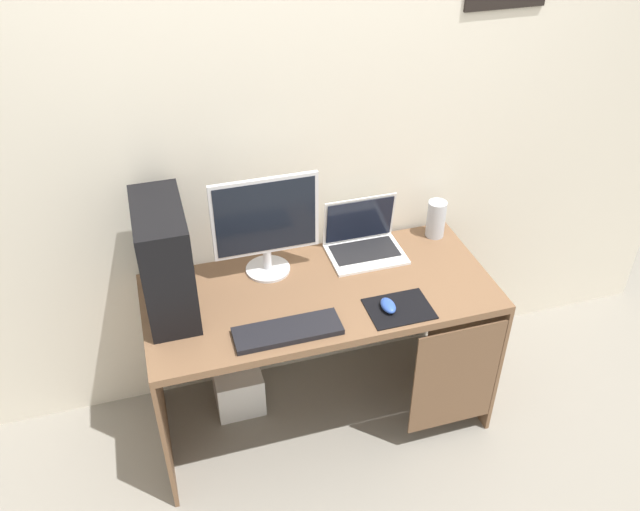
{
  "coord_description": "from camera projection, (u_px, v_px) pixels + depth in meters",
  "views": [
    {
      "loc": [
        -0.62,
        -2.07,
        2.49
      ],
      "look_at": [
        0.0,
        0.0,
        0.93
      ],
      "focal_mm": 36.99,
      "sensor_mm": 36.0,
      "label": 1
    }
  ],
  "objects": [
    {
      "name": "monitor",
      "position": [
        266.0,
        225.0,
        2.73
      ],
      "size": [
        0.45,
        0.19,
        0.46
      ],
      "color": "silver",
      "rests_on": "desk"
    },
    {
      "name": "keyboard",
      "position": [
        288.0,
        331.0,
        2.54
      ],
      "size": [
        0.42,
        0.14,
        0.02
      ],
      "primitive_type": "cube",
      "color": "black",
      "rests_on": "desk"
    },
    {
      "name": "laptop",
      "position": [
        364.0,
        242.0,
        2.97
      ],
      "size": [
        0.34,
        0.24,
        0.25
      ],
      "color": "white",
      "rests_on": "desk"
    },
    {
      "name": "speaker",
      "position": [
        436.0,
        219.0,
        3.05
      ],
      "size": [
        0.09,
        0.09,
        0.18
      ],
      "primitive_type": "cylinder",
      "color": "#B7BCC6",
      "rests_on": "desk"
    },
    {
      "name": "ground_plane",
      "position": [
        320.0,
        411.0,
        3.2
      ],
      "size": [
        8.0,
        8.0,
        0.0
      ],
      "primitive_type": "plane",
      "color": "gray"
    },
    {
      "name": "mousepad",
      "position": [
        399.0,
        309.0,
        2.66
      ],
      "size": [
        0.26,
        0.2,
        0.0
      ],
      "primitive_type": "cube",
      "color": "black",
      "rests_on": "desk"
    },
    {
      "name": "mouse_left",
      "position": [
        388.0,
        306.0,
        2.65
      ],
      "size": [
        0.06,
        0.1,
        0.03
      ],
      "primitive_type": "ellipsoid",
      "color": "#2D51B2",
      "rests_on": "mousepad"
    },
    {
      "name": "pc_tower",
      "position": [
        165.0,
        260.0,
        2.54
      ],
      "size": [
        0.19,
        0.41,
        0.47
      ],
      "primitive_type": "cube",
      "color": "black",
      "rests_on": "desk"
    },
    {
      "name": "desk",
      "position": [
        325.0,
        318.0,
        2.85
      ],
      "size": [
        1.47,
        0.66,
        0.75
      ],
      "color": "brown",
      "rests_on": "ground_plane"
    },
    {
      "name": "wall_back",
      "position": [
        295.0,
        133.0,
        2.73
      ],
      "size": [
        4.0,
        0.05,
        2.6
      ],
      "color": "beige",
      "rests_on": "ground_plane"
    },
    {
      "name": "subwoofer",
      "position": [
        238.0,
        388.0,
        3.18
      ],
      "size": [
        0.22,
        0.22,
        0.22
      ],
      "primitive_type": "cube",
      "color": "white",
      "rests_on": "ground_plane"
    }
  ]
}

